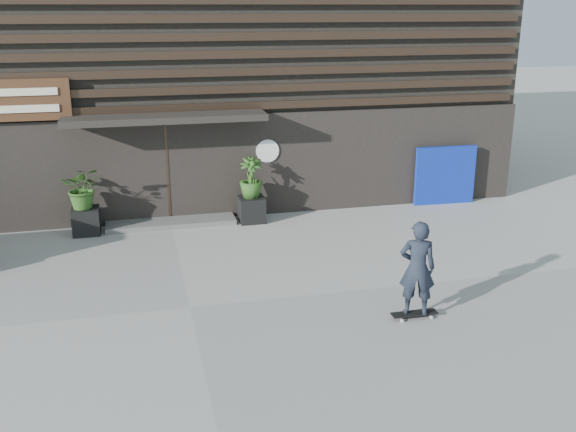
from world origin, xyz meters
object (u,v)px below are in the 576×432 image
object	(u,v)px
blue_tarp	(445,175)
planter_pot_right	(252,209)
skateboarder	(417,268)
planter_pot_left	(86,221)

from	to	relation	value
blue_tarp	planter_pot_right	bearing A→B (deg)	-175.02
planter_pot_right	skateboarder	world-z (taller)	skateboarder
blue_tarp	planter_pot_left	bearing A→B (deg)	-176.44
planter_pot_right	blue_tarp	bearing A→B (deg)	3.34
planter_pot_right	blue_tarp	world-z (taller)	blue_tarp
blue_tarp	skateboarder	world-z (taller)	skateboarder
planter_pot_left	planter_pot_right	world-z (taller)	same
planter_pot_left	skateboarder	size ratio (longest dim) A/B	0.36
planter_pot_right	planter_pot_left	bearing A→B (deg)	180.00
planter_pot_left	blue_tarp	distance (m)	8.96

